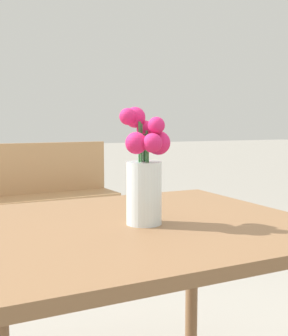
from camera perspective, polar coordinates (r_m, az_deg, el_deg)
The scene contains 3 objects.
table_front at distance 1.21m, azimuth -1.18°, elevation -11.65°, with size 0.96×0.84×0.72m.
flower_vase at distance 1.14m, azimuth 0.06°, elevation -1.19°, with size 0.13×0.14×0.32m.
bench_near at distance 3.34m, azimuth -16.88°, elevation -3.61°, with size 1.54×0.46×0.85m.
Camera 1 is at (-0.48, -1.05, 1.00)m, focal length 45.00 mm.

